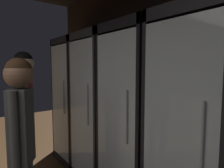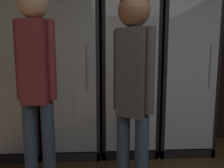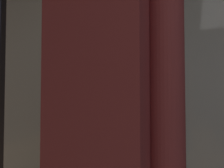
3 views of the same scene
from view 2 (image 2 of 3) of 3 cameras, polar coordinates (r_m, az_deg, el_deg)
name	(u,v)px [view 2 (image 2 of 3)]	position (r m, az deg, el deg)	size (l,w,h in m)	color
wall_back	(173,46)	(2.95, 17.86, 10.82)	(6.00, 0.06, 2.80)	black
cooler_far_left	(17,76)	(2.69, -26.51, 2.10)	(0.68, 0.58, 2.03)	black
cooler_left	(73,75)	(2.50, -11.48, 2.52)	(0.68, 0.58, 2.03)	#2B2B30
cooler_center	(128,75)	(2.50, 4.77, 2.62)	(0.68, 0.58, 2.03)	black
cooler_right	(181,75)	(2.69, 19.87, 2.67)	(0.68, 0.58, 2.03)	black
shopper_near	(133,81)	(1.33, 6.30, 0.97)	(0.26, 0.23, 1.65)	#384C66
shopper_far	(36,69)	(1.59, -21.82, 4.20)	(0.32, 0.23, 1.75)	#384C66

